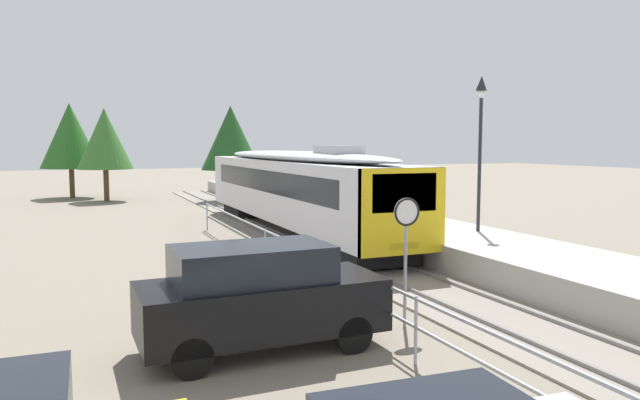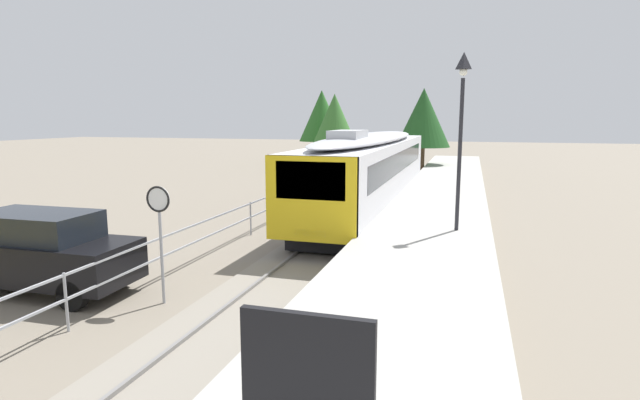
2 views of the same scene
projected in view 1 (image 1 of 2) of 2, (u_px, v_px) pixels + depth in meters
The scene contains 11 objects.
ground_plane at pixel (265, 261), 19.82m from camera, with size 160.00×160.00×0.00m, color slate.
track_rails at pixel (346, 254), 20.97m from camera, with size 3.20×60.00×0.14m.
commuter_train at pixel (295, 185), 25.62m from camera, with size 2.82×18.79×3.74m.
station_platform at pixel (424, 237), 22.16m from camera, with size 3.90×60.00×0.90m, color #A8A59E.
platform_lamp_mid_platform at pixel (481, 124), 20.22m from camera, with size 0.34×0.34×5.35m.
speed_limit_sign at pixel (406, 230), 12.46m from camera, with size 0.61×0.10×2.81m.
carpark_fence at pixel (416, 315), 10.43m from camera, with size 0.06×36.06×1.25m.
parked_suv_black at pixel (259, 296), 11.15m from camera, with size 4.64×2.00×2.04m.
tree_behind_carpark at pixel (70, 136), 42.81m from camera, with size 4.25×4.25×6.92m.
tree_behind_station_far at pixel (105, 139), 40.37m from camera, with size 3.71×3.71×6.40m.
tree_distant_left at pixel (231, 138), 39.80m from camera, with size 4.02×4.02×6.52m.
Camera 1 is at (-8.77, 3.24, 3.92)m, focal length 33.07 mm.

